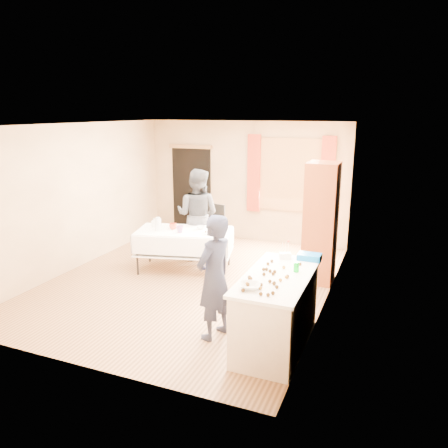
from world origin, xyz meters
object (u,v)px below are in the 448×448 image
at_px(cabinet, 321,223).
at_px(party_table, 184,246).
at_px(counter, 277,310).
at_px(woman, 197,215).
at_px(girl, 214,278).
at_px(chair, 212,240).

distance_m(cabinet, party_table, 2.43).
bearing_deg(cabinet, counter, -92.48).
bearing_deg(woman, counter, 129.35).
distance_m(girl, woman, 3.04).
bearing_deg(counter, party_table, 139.61).
height_order(counter, chair, chair).
distance_m(chair, woman, 0.70).
height_order(counter, woman, woman).
xyz_separation_m(cabinet, party_table, (-2.33, -0.41, -0.56)).
bearing_deg(chair, party_table, -83.07).
bearing_deg(party_table, cabinet, -4.20).
bearing_deg(girl, party_table, -127.38).
xyz_separation_m(chair, girl, (1.36, -3.01, 0.50)).
relative_size(cabinet, chair, 2.00).
relative_size(cabinet, woman, 1.14).
relative_size(cabinet, party_table, 1.09).
distance_m(counter, woman, 3.44).
bearing_deg(girl, counter, 114.49).
bearing_deg(girl, chair, -139.00).
bearing_deg(chair, woman, -97.70).
relative_size(party_table, woman, 1.05).
distance_m(cabinet, girl, 2.58).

